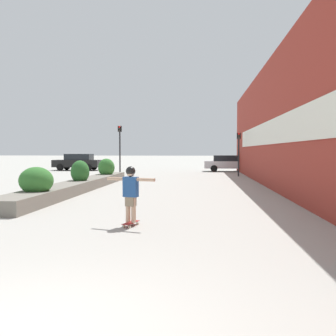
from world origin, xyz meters
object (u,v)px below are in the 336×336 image
traffic_light_left (120,142)px  traffic_light_right (239,146)px  skateboard (131,223)px  car_center_right (229,163)px  skateboarder (131,189)px  car_center_left (321,164)px  car_leftmost (78,162)px

traffic_light_left → traffic_light_right: (9.05, -0.15, -0.35)m
skateboard → car_center_right: size_ratio=0.15×
skateboarder → car_center_right: 26.07m
skateboarder → car_center_left: bearing=79.1°
car_leftmost → skateboarder: bearing=-158.7°
car_leftmost → car_center_right: size_ratio=0.99×
car_center_left → car_center_right: car_center_left is taller
skateboarder → car_center_right: (4.24, 25.72, -0.17)m
car_center_left → skateboard: bearing=-27.3°
traffic_light_right → skateboard: bearing=-103.3°
skateboard → traffic_light_right: bearing=93.1°
car_center_left → traffic_light_left: traffic_light_left is taller
traffic_light_right → car_center_right: bearing=92.4°
skateboarder → car_center_right: skateboarder is taller
skateboarder → traffic_light_left: 19.82m
skateboard → traffic_light_right: traffic_light_right is taller
car_leftmost → traffic_light_left: (5.81, -7.27, 1.74)m
car_center_left → traffic_light_left: size_ratio=1.11×
car_center_right → traffic_light_left: (-8.78, -6.50, 1.80)m
car_leftmost → car_center_left: 22.25m
car_center_left → car_center_right: 8.05m
skateboard → car_center_left: car_center_left is taller
car_leftmost → traffic_light_left: bearing=-141.4°
skateboarder → traffic_light_left: size_ratio=0.37×
car_leftmost → car_center_right: car_leftmost is taller
traffic_light_right → car_leftmost: bearing=153.5°
car_leftmost → car_center_right: bearing=-93.0°
car_center_left → traffic_light_right: 7.78m
car_center_left → traffic_light_left: 16.39m
skateboard → car_center_right: (4.24, 25.72, 0.71)m
skateboarder → car_leftmost: (-10.35, 26.49, -0.11)m
traffic_light_left → traffic_light_right: traffic_light_left is taller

